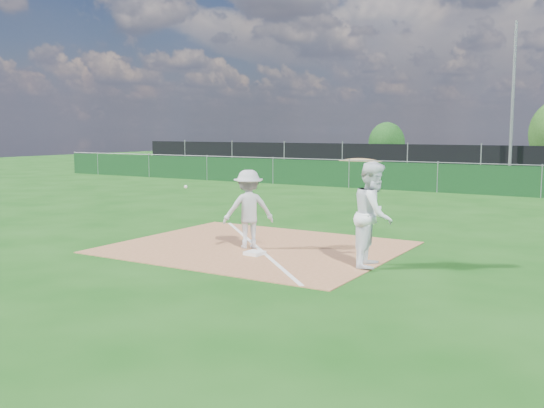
{
  "coord_description": "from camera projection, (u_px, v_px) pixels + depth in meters",
  "views": [
    {
      "loc": [
        7.11,
        -10.1,
        2.58
      ],
      "look_at": [
        0.4,
        1.0,
        1.0
      ],
      "focal_mm": 40.0,
      "sensor_mm": 36.0,
      "label": 1
    }
  ],
  "objects": [
    {
      "name": "car_left",
      "position": [
        428.0,
        160.0,
        38.85
      ],
      "size": [
        4.32,
        2.49,
        1.38
      ],
      "primitive_type": "imported",
      "rotation": [
        0.0,
        0.0,
        1.35
      ],
      "color": "#A7AAAE",
      "rests_on": "parking_lot"
    },
    {
      "name": "black_fence",
      "position": [
        481.0,
        162.0,
        31.97
      ],
      "size": [
        46.0,
        0.04,
        1.8
      ],
      "primitive_type": "cube",
      "color": "black",
      "rests_on": "ground"
    },
    {
      "name": "dirt_mound",
      "position": [
        359.0,
        170.0,
        30.75
      ],
      "size": [
        3.38,
        2.6,
        1.17
      ],
      "primitive_type": "ellipsoid",
      "color": "#9B794B",
      "rests_on": "ground"
    },
    {
      "name": "foul_line",
      "position": [
        257.0,
        247.0,
        13.39
      ],
      "size": [
        5.01,
        5.01,
        0.01
      ],
      "primitive_type": "cube",
      "rotation": [
        0.0,
        0.0,
        0.79
      ],
      "color": "white",
      "rests_on": "infield_dirt"
    },
    {
      "name": "parking_lot",
      "position": [
        499.0,
        173.0,
        36.32
      ],
      "size": [
        46.0,
        9.0,
        0.01
      ],
      "primitive_type": "cube",
      "color": "black",
      "rests_on": "ground"
    },
    {
      "name": "ground",
      "position": [
        396.0,
        205.0,
        21.04
      ],
      "size": [
        90.0,
        90.0,
        0.0
      ],
      "primitive_type": "plane",
      "color": "#12450E",
      "rests_on": "ground"
    },
    {
      "name": "car_mid",
      "position": [
        473.0,
        161.0,
        37.02
      ],
      "size": [
        4.4,
        2.43,
        1.37
      ],
      "primitive_type": "imported",
      "rotation": [
        0.0,
        0.0,
        1.32
      ],
      "color": "black",
      "rests_on": "parking_lot"
    },
    {
      "name": "green_fence",
      "position": [
        437.0,
        178.0,
        25.21
      ],
      "size": [
        44.0,
        0.05,
        1.2
      ],
      "primitive_type": "cube",
      "color": "black",
      "rests_on": "ground"
    },
    {
      "name": "infield_dirt",
      "position": [
        257.0,
        247.0,
        13.39
      ],
      "size": [
        6.0,
        5.0,
        0.02
      ],
      "primitive_type": "cube",
      "color": "#9B633E",
      "rests_on": "ground"
    },
    {
      "name": "tree_left",
      "position": [
        387.0,
        143.0,
        44.88
      ],
      "size": [
        2.68,
        2.68,
        3.18
      ],
      "color": "#382316",
      "rests_on": "ground"
    },
    {
      "name": "light_pole",
      "position": [
        513.0,
        102.0,
        30.57
      ],
      "size": [
        0.16,
        0.16,
        8.0
      ],
      "primitive_type": "cylinder",
      "color": "slate",
      "rests_on": "ground"
    },
    {
      "name": "first_base",
      "position": [
        255.0,
        253.0,
        12.53
      ],
      "size": [
        0.37,
        0.37,
        0.07
      ],
      "primitive_type": "cube",
      "rotation": [
        0.0,
        0.0,
        -0.06
      ],
      "color": "white",
      "rests_on": "infield_dirt"
    },
    {
      "name": "runner",
      "position": [
        374.0,
        214.0,
        11.43
      ],
      "size": [
        0.94,
        1.1,
        2.0
      ],
      "primitive_type": "imported",
      "rotation": [
        0.0,
        0.0,
        1.77
      ],
      "color": "white",
      "rests_on": "ground"
    },
    {
      "name": "play_at_first",
      "position": [
        248.0,
        209.0,
        13.18
      ],
      "size": [
        2.56,
        1.21,
        1.71
      ],
      "color": "silver",
      "rests_on": "infield_dirt"
    }
  ]
}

